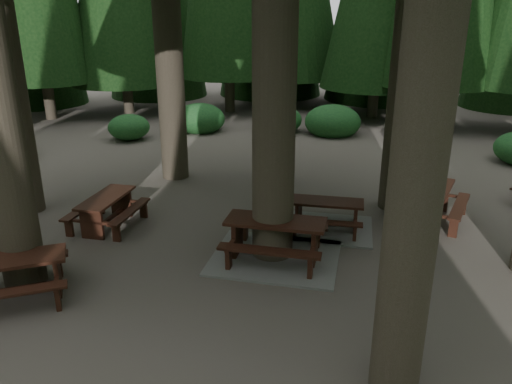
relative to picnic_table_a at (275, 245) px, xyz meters
The scene contains 7 objects.
ground 0.98m from the picnic_table_a, behind, with size 80.00×80.00×0.00m, color #564D46.
picnic_table_a is the anchor object (origin of this frame).
picnic_table_b 4.23m from the picnic_table_a, behind, with size 1.82×2.06×0.76m.
picnic_table_c 1.92m from the picnic_table_a, 78.29° to the left, with size 2.55×2.30×0.72m.
picnic_table_e 4.91m from the picnic_table_a, 133.66° to the right, with size 2.32×2.34×0.79m.
picnic_table_f 4.37m from the picnic_table_a, 56.24° to the left, with size 1.55×1.92×0.83m.
shrub_ring 0.72m from the picnic_table_a, 108.49° to the left, with size 23.86×24.64×1.49m.
Camera 1 is at (4.97, -8.23, 4.82)m, focal length 35.00 mm.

